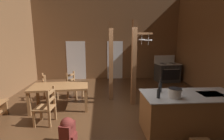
{
  "coord_description": "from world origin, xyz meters",
  "views": [
    {
      "loc": [
        -0.45,
        -4.16,
        2.1
      ],
      "look_at": [
        -0.08,
        0.58,
        1.2
      ],
      "focal_mm": 25.2,
      "sensor_mm": 36.0,
      "label": 1
    }
  ],
  "objects_px": {
    "stockpot_on_counter": "(175,93)",
    "mixing_bowl_on_counter": "(173,89)",
    "dining_table": "(60,88)",
    "ladderback_chair_at_table_end": "(49,87)",
    "bottle_tall_on_counter": "(160,87)",
    "bottle_short_on_counter": "(159,93)",
    "kitchen_island": "(189,113)",
    "ladderback_chair_near_window": "(74,86)",
    "stove_range": "(167,72)",
    "ladderback_chair_by_post": "(46,107)",
    "backpack": "(68,131)"
  },
  "relations": [
    {
      "from": "dining_table",
      "to": "backpack",
      "type": "relative_size",
      "value": 2.95
    },
    {
      "from": "dining_table",
      "to": "ladderback_chair_near_window",
      "type": "height_order",
      "value": "ladderback_chair_near_window"
    },
    {
      "from": "dining_table",
      "to": "backpack",
      "type": "height_order",
      "value": "dining_table"
    },
    {
      "from": "ladderback_chair_by_post",
      "to": "ladderback_chair_at_table_end",
      "type": "xyz_separation_m",
      "value": [
        -0.47,
        1.73,
        0.0
      ]
    },
    {
      "from": "ladderback_chair_at_table_end",
      "to": "bottle_tall_on_counter",
      "type": "bearing_deg",
      "value": -33.33
    },
    {
      "from": "mixing_bowl_on_counter",
      "to": "bottle_tall_on_counter",
      "type": "height_order",
      "value": "bottle_tall_on_counter"
    },
    {
      "from": "mixing_bowl_on_counter",
      "to": "bottle_short_on_counter",
      "type": "height_order",
      "value": "bottle_short_on_counter"
    },
    {
      "from": "kitchen_island",
      "to": "backpack",
      "type": "bearing_deg",
      "value": -173.92
    },
    {
      "from": "stove_range",
      "to": "bottle_short_on_counter",
      "type": "bearing_deg",
      "value": -115.76
    },
    {
      "from": "bottle_tall_on_counter",
      "to": "bottle_short_on_counter",
      "type": "relative_size",
      "value": 1.29
    },
    {
      "from": "ladderback_chair_near_window",
      "to": "bottle_short_on_counter",
      "type": "relative_size",
      "value": 3.82
    },
    {
      "from": "ladderback_chair_at_table_end",
      "to": "stockpot_on_counter",
      "type": "bearing_deg",
      "value": -36.49
    },
    {
      "from": "dining_table",
      "to": "stockpot_on_counter",
      "type": "xyz_separation_m",
      "value": [
        2.8,
        -1.7,
        0.36
      ]
    },
    {
      "from": "ladderback_chair_near_window",
      "to": "ladderback_chair_at_table_end",
      "type": "bearing_deg",
      "value": -171.43
    },
    {
      "from": "stove_range",
      "to": "bottle_tall_on_counter",
      "type": "bearing_deg",
      "value": -115.8
    },
    {
      "from": "mixing_bowl_on_counter",
      "to": "dining_table",
      "type": "bearing_deg",
      "value": 157.38
    },
    {
      "from": "bottle_tall_on_counter",
      "to": "bottle_short_on_counter",
      "type": "xyz_separation_m",
      "value": [
        -0.18,
        -0.39,
        -0.03
      ]
    },
    {
      "from": "kitchen_island",
      "to": "mixing_bowl_on_counter",
      "type": "xyz_separation_m",
      "value": [
        -0.29,
        0.29,
        0.49
      ]
    },
    {
      "from": "dining_table",
      "to": "mixing_bowl_on_counter",
      "type": "relative_size",
      "value": 9.38
    },
    {
      "from": "stove_range",
      "to": "backpack",
      "type": "xyz_separation_m",
      "value": [
        -4.12,
        -4.76,
        -0.17
      ]
    },
    {
      "from": "dining_table",
      "to": "stockpot_on_counter",
      "type": "bearing_deg",
      "value": -31.31
    },
    {
      "from": "backpack",
      "to": "ladderback_chair_near_window",
      "type": "bearing_deg",
      "value": 96.3
    },
    {
      "from": "stockpot_on_counter",
      "to": "kitchen_island",
      "type": "bearing_deg",
      "value": 20.13
    },
    {
      "from": "kitchen_island",
      "to": "bottle_short_on_counter",
      "type": "height_order",
      "value": "bottle_short_on_counter"
    },
    {
      "from": "bottle_short_on_counter",
      "to": "ladderback_chair_near_window",
      "type": "bearing_deg",
      "value": 129.63
    },
    {
      "from": "ladderback_chair_near_window",
      "to": "stockpot_on_counter",
      "type": "distance_m",
      "value": 3.71
    },
    {
      "from": "backpack",
      "to": "bottle_short_on_counter",
      "type": "xyz_separation_m",
      "value": [
        1.88,
        0.12,
        0.69
      ]
    },
    {
      "from": "backpack",
      "to": "dining_table",
      "type": "bearing_deg",
      "value": 107.4
    },
    {
      "from": "dining_table",
      "to": "ladderback_chair_at_table_end",
      "type": "xyz_separation_m",
      "value": [
        -0.6,
        0.81,
        -0.2
      ]
    },
    {
      "from": "bottle_tall_on_counter",
      "to": "ladderback_chair_at_table_end",
      "type": "bearing_deg",
      "value": 146.67
    },
    {
      "from": "backpack",
      "to": "bottle_tall_on_counter",
      "type": "height_order",
      "value": "bottle_tall_on_counter"
    },
    {
      "from": "stove_range",
      "to": "mixing_bowl_on_counter",
      "type": "xyz_separation_m",
      "value": [
        -1.71,
        -4.18,
        0.46
      ]
    },
    {
      "from": "kitchen_island",
      "to": "mixing_bowl_on_counter",
      "type": "height_order",
      "value": "mixing_bowl_on_counter"
    },
    {
      "from": "ladderback_chair_near_window",
      "to": "ladderback_chair_at_table_end",
      "type": "relative_size",
      "value": 1.0
    },
    {
      "from": "kitchen_island",
      "to": "ladderback_chair_by_post",
      "type": "distance_m",
      "value": 3.45
    },
    {
      "from": "stove_range",
      "to": "dining_table",
      "type": "height_order",
      "value": "stove_range"
    },
    {
      "from": "kitchen_island",
      "to": "backpack",
      "type": "xyz_separation_m",
      "value": [
        -2.7,
        -0.29,
        -0.14
      ]
    },
    {
      "from": "stockpot_on_counter",
      "to": "mixing_bowl_on_counter",
      "type": "xyz_separation_m",
      "value": [
        0.18,
        0.46,
        -0.07
      ]
    },
    {
      "from": "bottle_tall_on_counter",
      "to": "stockpot_on_counter",
      "type": "bearing_deg",
      "value": -66.67
    },
    {
      "from": "kitchen_island",
      "to": "ladderback_chair_at_table_end",
      "type": "distance_m",
      "value": 4.52
    },
    {
      "from": "dining_table",
      "to": "ladderback_chair_at_table_end",
      "type": "distance_m",
      "value": 1.03
    },
    {
      "from": "stove_range",
      "to": "dining_table",
      "type": "xyz_separation_m",
      "value": [
        -4.69,
        -2.94,
        0.17
      ]
    },
    {
      "from": "ladderback_chair_near_window",
      "to": "backpack",
      "type": "relative_size",
      "value": 1.59
    },
    {
      "from": "ladderback_chair_at_table_end",
      "to": "mixing_bowl_on_counter",
      "type": "relative_size",
      "value": 5.07
    },
    {
      "from": "ladderback_chair_near_window",
      "to": "ladderback_chair_by_post",
      "type": "relative_size",
      "value": 1.0
    },
    {
      "from": "kitchen_island",
      "to": "ladderback_chair_by_post",
      "type": "relative_size",
      "value": 2.28
    },
    {
      "from": "ladderback_chair_at_table_end",
      "to": "bottle_short_on_counter",
      "type": "xyz_separation_m",
      "value": [
        3.05,
        -2.51,
        0.56
      ]
    },
    {
      "from": "mixing_bowl_on_counter",
      "to": "bottle_short_on_counter",
      "type": "distance_m",
      "value": 0.7
    },
    {
      "from": "kitchen_island",
      "to": "ladderback_chair_at_table_end",
      "type": "xyz_separation_m",
      "value": [
        -3.87,
        2.34,
        -0.0
      ]
    },
    {
      "from": "ladderback_chair_at_table_end",
      "to": "ladderback_chair_by_post",
      "type": "bearing_deg",
      "value": -74.63
    }
  ]
}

